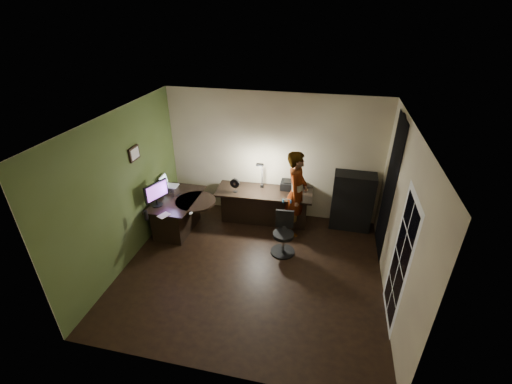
% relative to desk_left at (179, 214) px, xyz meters
% --- Properties ---
extents(floor, '(4.50, 4.00, 0.01)m').
position_rel_desk_left_xyz_m(floor, '(1.74, -0.89, -0.38)').
color(floor, black).
rests_on(floor, ground).
extents(ceiling, '(4.50, 4.00, 0.01)m').
position_rel_desk_left_xyz_m(ceiling, '(1.74, -0.89, 2.33)').
color(ceiling, silver).
rests_on(ceiling, floor).
extents(wall_back, '(4.50, 0.01, 2.70)m').
position_rel_desk_left_xyz_m(wall_back, '(1.74, 1.12, 0.98)').
color(wall_back, '#BCAE8A').
rests_on(wall_back, floor).
extents(wall_front, '(4.50, 0.01, 2.70)m').
position_rel_desk_left_xyz_m(wall_front, '(1.74, -2.89, 0.98)').
color(wall_front, '#BCAE8A').
rests_on(wall_front, floor).
extents(wall_left, '(0.01, 4.00, 2.70)m').
position_rel_desk_left_xyz_m(wall_left, '(-0.51, -0.89, 0.98)').
color(wall_left, '#BCAE8A').
rests_on(wall_left, floor).
extents(wall_right, '(0.01, 4.00, 2.70)m').
position_rel_desk_left_xyz_m(wall_right, '(4.00, -0.89, 0.98)').
color(wall_right, '#BCAE8A').
rests_on(wall_right, floor).
extents(green_wall_overlay, '(0.00, 4.00, 2.70)m').
position_rel_desk_left_xyz_m(green_wall_overlay, '(-0.50, -0.89, 0.98)').
color(green_wall_overlay, '#465928').
rests_on(green_wall_overlay, floor).
extents(arched_doorway, '(0.01, 0.90, 2.60)m').
position_rel_desk_left_xyz_m(arched_doorway, '(3.98, 0.26, 0.93)').
color(arched_doorway, black).
rests_on(arched_doorway, floor).
extents(french_door, '(0.02, 0.92, 2.10)m').
position_rel_desk_left_xyz_m(french_door, '(3.98, -1.44, 0.68)').
color(french_door, white).
rests_on(french_door, floor).
extents(framed_picture, '(0.04, 0.30, 0.25)m').
position_rel_desk_left_xyz_m(framed_picture, '(-0.48, -0.44, 1.48)').
color(framed_picture, black).
rests_on(framed_picture, wall_left).
extents(desk_left, '(0.81, 1.30, 0.75)m').
position_rel_desk_left_xyz_m(desk_left, '(0.00, 0.00, 0.00)').
color(desk_left, black).
rests_on(desk_left, floor).
extents(desk_right, '(2.02, 0.78, 0.75)m').
position_rel_desk_left_xyz_m(desk_right, '(1.65, 0.68, -0.00)').
color(desk_right, black).
rests_on(desk_right, floor).
extents(cabinet, '(0.82, 0.42, 1.23)m').
position_rel_desk_left_xyz_m(cabinet, '(3.45, 0.89, 0.24)').
color(cabinet, black).
rests_on(cabinet, floor).
extents(laptop_stand, '(0.27, 0.23, 0.10)m').
position_rel_desk_left_xyz_m(laptop_stand, '(-0.25, 0.29, 0.42)').
color(laptop_stand, silver).
rests_on(laptop_stand, desk_left).
extents(laptop, '(0.33, 0.31, 0.22)m').
position_rel_desk_left_xyz_m(laptop, '(-0.25, 0.29, 0.59)').
color(laptop, silver).
rests_on(laptop, laptop_stand).
extents(monitor, '(0.30, 0.54, 0.35)m').
position_rel_desk_left_xyz_m(monitor, '(-0.25, -0.32, 0.55)').
color(monitor, black).
rests_on(monitor, desk_left).
extents(mouse, '(0.09, 0.11, 0.03)m').
position_rel_desk_left_xyz_m(mouse, '(0.50, -0.48, 0.39)').
color(mouse, silver).
rests_on(mouse, desk_left).
extents(phone, '(0.09, 0.13, 0.01)m').
position_rel_desk_left_xyz_m(phone, '(-0.01, 0.14, 0.38)').
color(phone, black).
rests_on(phone, desk_left).
extents(pen, '(0.03, 0.15, 0.01)m').
position_rel_desk_left_xyz_m(pen, '(-0.09, 0.02, 0.38)').
color(pen, black).
rests_on(pen, desk_left).
extents(speaker, '(0.08, 0.08, 0.18)m').
position_rel_desk_left_xyz_m(speaker, '(-0.21, -0.83, 0.46)').
color(speaker, black).
rests_on(speaker, desk_left).
extents(notepad, '(0.23, 0.26, 0.01)m').
position_rel_desk_left_xyz_m(notepad, '(0.04, -0.64, 0.38)').
color(notepad, silver).
rests_on(notepad, desk_left).
extents(desk_fan, '(0.21, 0.12, 0.30)m').
position_rel_desk_left_xyz_m(desk_fan, '(1.07, 0.52, 0.52)').
color(desk_fan, black).
rests_on(desk_fan, desk_right).
extents(headphones, '(0.20, 0.13, 0.09)m').
position_rel_desk_left_xyz_m(headphones, '(2.18, 0.32, 0.42)').
color(headphones, '#1F6397').
rests_on(headphones, desk_right).
extents(printer, '(0.40, 0.31, 0.18)m').
position_rel_desk_left_xyz_m(printer, '(2.17, 0.92, 0.46)').
color(printer, black).
rests_on(printer, desk_right).
extents(desk_lamp, '(0.28, 0.35, 0.69)m').
position_rel_desk_left_xyz_m(desk_lamp, '(1.57, 0.84, 0.72)').
color(desk_lamp, black).
rests_on(desk_lamp, desk_right).
extents(office_chair, '(0.49, 0.49, 0.82)m').
position_rel_desk_left_xyz_m(office_chair, '(2.21, -0.29, 0.04)').
color(office_chair, black).
rests_on(office_chair, floor).
extents(person, '(0.48, 0.67, 1.78)m').
position_rel_desk_left_xyz_m(person, '(2.34, 0.47, 0.51)').
color(person, '#D8A88C').
rests_on(person, floor).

